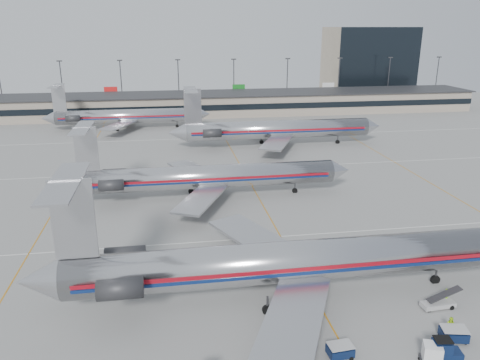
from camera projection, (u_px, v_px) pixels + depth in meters
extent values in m
plane|color=gray|center=(303.00, 276.00, 49.26)|extent=(260.00, 260.00, 0.00)
cube|color=silver|center=(281.00, 236.00, 58.64)|extent=(160.00, 0.15, 0.02)
cube|color=gray|center=(211.00, 104.00, 140.29)|extent=(160.00, 16.00, 6.00)
cube|color=black|center=(214.00, 108.00, 132.62)|extent=(160.00, 0.20, 1.60)
cube|color=#2D2D30|center=(211.00, 94.00, 139.32)|extent=(162.00, 17.00, 0.30)
cylinder|color=#38383D|center=(1.00, 87.00, 142.62)|extent=(0.30, 0.30, 15.00)
cylinder|color=#38383D|center=(62.00, 86.00, 145.31)|extent=(0.30, 0.30, 15.00)
cube|color=#2D2D30|center=(59.00, 61.00, 142.94)|extent=(1.60, 0.40, 0.35)
cylinder|color=#38383D|center=(121.00, 85.00, 147.99)|extent=(0.30, 0.30, 15.00)
cube|color=#2D2D30|center=(120.00, 60.00, 145.62)|extent=(1.60, 0.40, 0.35)
cylinder|color=#38383D|center=(179.00, 84.00, 150.68)|extent=(0.30, 0.30, 15.00)
cube|color=#2D2D30|center=(178.00, 60.00, 148.31)|extent=(1.60, 0.40, 0.35)
cylinder|color=#38383D|center=(234.00, 83.00, 153.36)|extent=(0.30, 0.30, 15.00)
cube|color=#2D2D30|center=(234.00, 59.00, 151.00)|extent=(1.60, 0.40, 0.35)
cylinder|color=#38383D|center=(287.00, 82.00, 156.05)|extent=(0.30, 0.30, 15.00)
cube|color=#2D2D30|center=(288.00, 59.00, 153.68)|extent=(1.60, 0.40, 0.35)
cylinder|color=#38383D|center=(339.00, 81.00, 158.74)|extent=(0.30, 0.30, 15.00)
cube|color=#2D2D30|center=(340.00, 58.00, 156.37)|extent=(1.60, 0.40, 0.35)
cylinder|color=#38383D|center=(388.00, 80.00, 161.42)|extent=(0.30, 0.30, 15.00)
cube|color=#2D2D30|center=(391.00, 58.00, 159.05)|extent=(1.60, 0.40, 0.35)
cylinder|color=#38383D|center=(436.00, 79.00, 164.11)|extent=(0.30, 0.30, 15.00)
cube|color=#2D2D30|center=(439.00, 57.00, 161.74)|extent=(1.60, 0.40, 0.35)
cube|color=tan|center=(368.00, 62.00, 174.73)|extent=(30.00, 20.00, 25.00)
cylinder|color=#BCBCC0|center=(295.00, 261.00, 44.63)|extent=(42.75, 3.95, 3.95)
cone|color=#AFAFB4|center=(39.00, 281.00, 41.16)|extent=(3.85, 3.95, 3.95)
cube|color=maroon|center=(301.00, 270.00, 42.72)|extent=(40.61, 0.05, 0.37)
cube|color=navy|center=(301.00, 274.00, 42.85)|extent=(40.61, 0.05, 0.30)
cube|color=#AFAFB4|center=(258.00, 239.00, 51.67)|extent=(9.94, 14.49, 0.34)
cube|color=#AFAFB4|center=(294.00, 319.00, 37.63)|extent=(9.94, 14.49, 0.34)
cube|color=#AFAFB4|center=(73.00, 220.00, 39.93)|extent=(3.63, 0.27, 7.27)
cube|color=#AFAFB4|center=(65.00, 182.00, 38.82)|extent=(2.56, 11.22, 0.19)
cylinder|color=#2D2D30|center=(125.00, 256.00, 45.00)|extent=(3.85, 1.82, 1.82)
cylinder|color=#2D2D30|center=(120.00, 289.00, 39.28)|extent=(3.85, 1.82, 1.82)
cylinder|color=#2D2D30|center=(436.00, 275.00, 47.76)|extent=(0.21, 0.21, 1.76)
cylinder|color=#2D2D30|center=(267.00, 305.00, 42.64)|extent=(0.21, 0.21, 1.76)
cylinder|color=#2D2D30|center=(257.00, 277.00, 47.45)|extent=(0.21, 0.21, 1.76)
cylinder|color=black|center=(435.00, 280.00, 47.92)|extent=(0.96, 0.32, 0.96)
cylinder|color=#BCBCC0|center=(210.00, 177.00, 71.09)|extent=(38.29, 3.54, 3.54)
cone|color=#BCBCC0|center=(340.00, 170.00, 74.18)|extent=(3.06, 3.54, 3.54)
cone|color=#AFAFB4|center=(67.00, 183.00, 67.98)|extent=(3.45, 3.54, 3.54)
cube|color=maroon|center=(211.00, 179.00, 69.38)|extent=(36.38, 0.05, 0.34)
cube|color=navy|center=(211.00, 182.00, 69.50)|extent=(36.38, 0.05, 0.27)
cube|color=#AFAFB4|center=(195.00, 171.00, 77.40)|extent=(8.90, 12.98, 0.31)
cube|color=#AFAFB4|center=(201.00, 198.00, 64.82)|extent=(8.90, 12.98, 0.31)
cube|color=#AFAFB4|center=(86.00, 149.00, 66.89)|extent=(3.25, 0.24, 6.51)
cube|color=#AFAFB4|center=(82.00, 128.00, 65.89)|extent=(2.30, 10.05, 0.17)
cylinder|color=#2D2D30|center=(115.00, 174.00, 71.42)|extent=(3.45, 1.63, 1.63)
cylinder|color=#2D2D30|center=(111.00, 185.00, 66.30)|extent=(3.45, 1.63, 1.63)
cylinder|color=#2D2D30|center=(295.00, 188.00, 73.89)|extent=(0.19, 0.19, 1.58)
cylinder|color=#2D2D30|center=(193.00, 199.00, 69.31)|extent=(0.19, 0.19, 1.58)
cylinder|color=#2D2D30|center=(191.00, 189.00, 73.62)|extent=(0.19, 0.19, 1.58)
cylinder|color=black|center=(295.00, 191.00, 74.03)|extent=(0.86, 0.29, 0.86)
cylinder|color=#BCBCC0|center=(278.00, 129.00, 102.16)|extent=(40.25, 3.92, 3.92)
cone|color=#BCBCC0|center=(373.00, 126.00, 105.41)|extent=(3.39, 3.92, 3.92)
cone|color=#AFAFB4|center=(177.00, 133.00, 98.87)|extent=(3.81, 3.92, 3.92)
cube|color=maroon|center=(281.00, 131.00, 100.26)|extent=(38.24, 0.05, 0.37)
cube|color=navy|center=(280.00, 132.00, 100.39)|extent=(38.24, 0.05, 0.30)
cube|color=#AFAFB4|center=(262.00, 128.00, 109.13)|extent=(9.85, 14.36, 0.34)
cube|color=#AFAFB4|center=(277.00, 142.00, 95.21)|extent=(9.85, 14.36, 0.34)
cube|color=#AFAFB4|center=(193.00, 106.00, 97.66)|extent=(3.60, 0.26, 7.20)
cube|color=#AFAFB4|center=(191.00, 90.00, 96.55)|extent=(2.54, 11.12, 0.19)
cylinder|color=#2D2D30|center=(209.00, 127.00, 102.68)|extent=(3.81, 1.80, 1.80)
cylinder|color=#2D2D30|center=(212.00, 133.00, 97.01)|extent=(3.81, 1.80, 1.80)
cylinder|color=#2D2D30|center=(338.00, 140.00, 105.09)|extent=(0.21, 0.21, 1.75)
cylinder|color=#2D2D30|center=(266.00, 145.00, 100.18)|extent=(0.21, 0.21, 1.75)
cylinder|color=#2D2D30|center=(262.00, 140.00, 104.95)|extent=(0.21, 0.21, 1.75)
cylinder|color=black|center=(338.00, 142.00, 105.25)|extent=(0.95, 0.32, 0.95)
cylinder|color=#BCBCC0|center=(128.00, 116.00, 119.54)|extent=(35.83, 3.49, 3.49)
cone|color=#BCBCC0|center=(204.00, 114.00, 122.44)|extent=(3.02, 3.49, 3.49)
cone|color=#AFAFB4|center=(48.00, 118.00, 116.61)|extent=(3.39, 3.49, 3.49)
cube|color=maroon|center=(128.00, 117.00, 117.85)|extent=(34.04, 0.05, 0.33)
cube|color=navy|center=(128.00, 118.00, 117.97)|extent=(34.04, 0.05, 0.26)
cube|color=#AFAFB4|center=(123.00, 115.00, 125.75)|extent=(8.77, 12.78, 0.30)
cube|color=#AFAFB4|center=(119.00, 125.00, 113.36)|extent=(8.77, 12.78, 0.30)
cube|color=#AFAFB4|center=(59.00, 98.00, 115.54)|extent=(3.21, 0.24, 6.41)
cube|color=#AFAFB4|center=(56.00, 86.00, 114.55)|extent=(2.26, 9.90, 0.17)
cylinder|color=#2D2D30|center=(77.00, 115.00, 120.00)|extent=(3.39, 1.60, 1.60)
cylinder|color=#2D2D30|center=(73.00, 119.00, 114.96)|extent=(3.39, 1.60, 1.60)
cylinder|color=#2D2D30|center=(177.00, 124.00, 122.16)|extent=(0.19, 0.19, 1.56)
cylinder|color=#2D2D30|center=(117.00, 128.00, 117.78)|extent=(0.19, 0.19, 1.56)
cylinder|color=#2D2D30|center=(119.00, 124.00, 122.03)|extent=(0.19, 0.19, 1.56)
cylinder|color=black|center=(177.00, 126.00, 122.30)|extent=(0.85, 0.28, 0.85)
cube|color=#0A1839|center=(445.00, 354.00, 36.68)|extent=(2.64, 1.59, 0.57)
cube|color=#0A1839|center=(442.00, 347.00, 36.42)|extent=(1.51, 1.32, 1.02)
cube|color=black|center=(443.00, 339.00, 36.21)|extent=(1.44, 1.25, 0.09)
cylinder|color=black|center=(451.00, 351.00, 37.45)|extent=(0.63, 0.20, 0.63)
cylinder|color=black|center=(459.00, 360.00, 36.38)|extent=(0.63, 0.20, 0.63)
cylinder|color=black|center=(430.00, 353.00, 37.17)|extent=(0.63, 0.20, 0.63)
cube|color=#0A1839|center=(340.00, 351.00, 37.10)|extent=(2.07, 1.50, 0.73)
cube|color=#A3A3A3|center=(341.00, 345.00, 36.94)|extent=(2.07, 1.50, 0.06)
cylinder|color=black|center=(346.00, 349.00, 37.86)|extent=(0.37, 0.15, 0.37)
cylinder|color=black|center=(351.00, 358.00, 36.79)|extent=(0.37, 0.15, 0.37)
cylinder|color=black|center=(329.00, 351.00, 37.65)|extent=(0.37, 0.15, 0.37)
cylinder|color=black|center=(334.00, 360.00, 36.58)|extent=(0.37, 0.15, 0.37)
cube|color=#0A1839|center=(454.00, 334.00, 39.00)|extent=(2.36, 1.86, 0.78)
cube|color=#A3A3A3|center=(455.00, 329.00, 38.83)|extent=(2.36, 1.86, 0.07)
cylinder|color=black|center=(457.00, 333.00, 39.82)|extent=(0.40, 0.16, 0.40)
cylinder|color=black|center=(466.00, 342.00, 38.67)|extent=(0.40, 0.16, 0.40)
cylinder|color=black|center=(440.00, 335.00, 39.59)|extent=(0.40, 0.16, 0.40)
cylinder|color=black|center=(449.00, 344.00, 38.44)|extent=(0.40, 0.16, 0.40)
cube|color=silver|center=(432.00, 352.00, 36.17)|extent=(1.75, 1.70, 1.37)
cylinder|color=black|center=(434.00, 357.00, 37.07)|extent=(0.22, 0.11, 0.22)
cylinder|color=black|center=(419.00, 359.00, 36.88)|extent=(0.22, 0.11, 0.22)
cube|color=#A3A3A3|center=(438.00, 304.00, 43.61)|extent=(3.24, 1.35, 0.44)
cube|color=#2D2D30|center=(445.00, 294.00, 43.38)|extent=(3.26, 1.01, 1.13)
cylinder|color=black|center=(446.00, 302.00, 44.29)|extent=(0.44, 0.14, 0.44)
cylinder|color=black|center=(452.00, 308.00, 43.38)|extent=(0.44, 0.14, 0.44)
cylinder|color=black|center=(424.00, 304.00, 43.95)|extent=(0.44, 0.14, 0.44)
cylinder|color=black|center=(429.00, 310.00, 43.04)|extent=(0.44, 0.14, 0.44)
imported|color=#94EA16|center=(447.00, 296.00, 44.26)|extent=(0.67, 0.64, 1.54)
imported|color=#AFE315|center=(451.00, 326.00, 39.66)|extent=(1.04, 1.01, 1.69)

